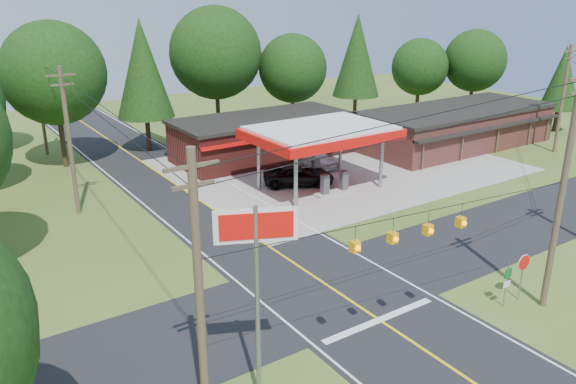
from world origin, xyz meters
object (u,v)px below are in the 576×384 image
gas_canopy (321,134)px  big_stop_sign (257,258)px  sedan_car (316,158)px  octagonal_stop_sign (523,266)px  suv_car (299,176)px

gas_canopy → big_stop_sign: (-16.33, -18.01, 1.53)m
gas_canopy → big_stop_sign: 24.36m
sedan_car → octagonal_stop_sign: size_ratio=1.81×
suv_car → big_stop_sign: (-15.38, -19.51, 5.02)m
suv_car → big_stop_sign: bearing=169.6°
gas_canopy → octagonal_stop_sign: bearing=-96.0°
gas_canopy → sedan_car: bearing=56.7°
sedan_car → big_stop_sign: big_stop_sign is taller
sedan_car → big_stop_sign: bearing=-135.8°
sedan_car → big_stop_sign: (-19.49, -22.81, 5.04)m
octagonal_stop_sign → gas_canopy: bearing=84.0°
gas_canopy → suv_car: gas_canopy is taller
gas_canopy → octagonal_stop_sign: 19.27m
suv_car → big_stop_sign: big_stop_sign is taller
gas_canopy → octagonal_stop_sign: size_ratio=4.31×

